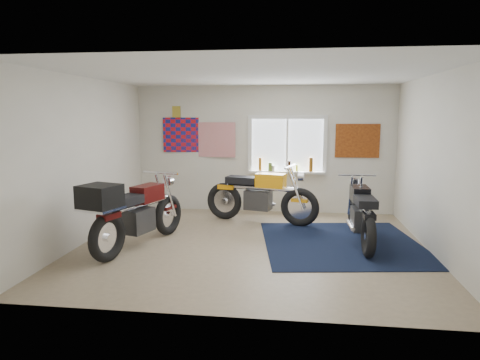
# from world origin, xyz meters

# --- Properties ---
(ground) EXTENTS (5.50, 5.50, 0.00)m
(ground) POSITION_xyz_m (0.00, 0.00, 0.00)
(ground) COLOR #9E896B
(ground) RESTS_ON ground
(room_shell) EXTENTS (5.50, 5.50, 5.50)m
(room_shell) POSITION_xyz_m (0.00, 0.00, 1.64)
(room_shell) COLOR white
(room_shell) RESTS_ON ground
(navy_rug) EXTENTS (2.83, 2.92, 0.01)m
(navy_rug) POSITION_xyz_m (1.45, 0.28, 0.01)
(navy_rug) COLOR black
(navy_rug) RESTS_ON ground
(window_assembly) EXTENTS (1.66, 0.17, 1.26)m
(window_assembly) POSITION_xyz_m (0.50, 2.47, 1.37)
(window_assembly) COLOR white
(window_assembly) RESTS_ON room_shell
(oil_bottles) EXTENTS (1.15, 0.09, 0.30)m
(oil_bottles) POSITION_xyz_m (0.49, 2.40, 1.02)
(oil_bottles) COLOR brown
(oil_bottles) RESTS_ON window_assembly
(flag_display) EXTENTS (1.60, 0.10, 1.17)m
(flag_display) POSITION_xyz_m (-1.90, 2.48, 2.15)
(flag_display) COLOR red
(flag_display) RESTS_ON room_shell
(triumph_poster) EXTENTS (0.90, 0.03, 0.70)m
(triumph_poster) POSITION_xyz_m (1.95, 2.48, 1.55)
(triumph_poster) COLOR #A54C14
(triumph_poster) RESTS_ON room_shell
(yellow_triumph) EXTENTS (2.26, 0.83, 1.15)m
(yellow_triumph) POSITION_xyz_m (0.01, 1.50, 0.51)
(yellow_triumph) COLOR black
(yellow_triumph) RESTS_ON ground
(black_chrome_bike) EXTENTS (0.64, 2.10, 1.08)m
(black_chrome_bike) POSITION_xyz_m (1.75, 0.35, 0.47)
(black_chrome_bike) COLOR black
(black_chrome_bike) RESTS_ON navy_rug
(maroon_tourer) EXTENTS (1.07, 2.23, 1.15)m
(maroon_tourer) POSITION_xyz_m (-1.81, -0.46, 0.60)
(maroon_tourer) COLOR black
(maroon_tourer) RESTS_ON ground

